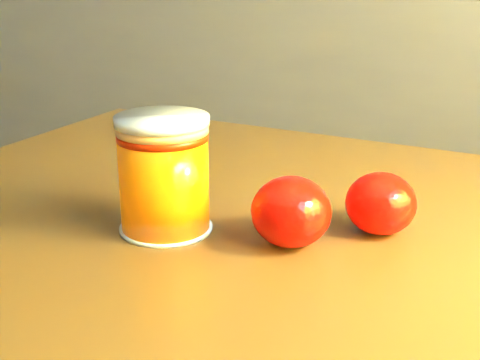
% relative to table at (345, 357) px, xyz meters
% --- Properties ---
extents(kitchen_counter, '(3.15, 0.60, 0.90)m').
position_rel_table_xyz_m(kitchen_counter, '(-0.82, 1.21, -0.21)').
color(kitchen_counter, '#525257').
rests_on(kitchen_counter, ground).
extents(table, '(1.10, 0.84, 0.75)m').
position_rel_table_xyz_m(table, '(0.00, 0.00, 0.00)').
color(table, brown).
rests_on(table, ground).
extents(juice_glass, '(0.08, 0.08, 0.10)m').
position_rel_table_xyz_m(juice_glass, '(-0.17, 0.00, 0.15)').
color(juice_glass, orange).
rests_on(juice_glass, table).
extents(orange_front, '(0.09, 0.09, 0.06)m').
position_rel_table_xyz_m(orange_front, '(-0.05, 0.01, 0.13)').
color(orange_front, red).
rests_on(orange_front, table).
extents(orange_back, '(0.07, 0.07, 0.06)m').
position_rel_table_xyz_m(orange_back, '(0.01, 0.06, 0.12)').
color(orange_back, red).
rests_on(orange_back, table).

